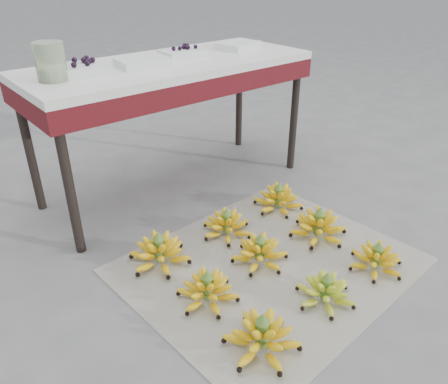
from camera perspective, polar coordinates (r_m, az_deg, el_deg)
ground at (r=2.13m, az=9.15°, el=-8.83°), size 60.00×60.00×0.00m
newspaper_mat at (r=2.08m, az=5.88°, el=-9.46°), size 1.31×1.12×0.01m
bunch_front_left at (r=1.67m, az=4.96°, el=-18.33°), size 0.34×0.34×0.17m
bunch_front_center at (r=1.90m, az=13.11°, el=-12.53°), size 0.32×0.32×0.15m
bunch_front_right at (r=2.13m, az=19.27°, el=-8.34°), size 0.29×0.29×0.15m
bunch_mid_left at (r=1.85m, az=-2.15°, el=-12.69°), size 0.27×0.27×0.16m
bunch_mid_center at (r=2.06m, az=4.70°, el=-7.87°), size 0.33×0.33×0.16m
bunch_mid_right at (r=2.28m, az=12.22°, el=-4.46°), size 0.37×0.37×0.18m
bunch_back_left at (r=2.07m, az=-8.42°, el=-7.82°), size 0.30×0.30×0.18m
bunch_back_center at (r=2.25m, az=0.36°, el=-4.39°), size 0.29×0.29×0.16m
bunch_back_right at (r=2.49m, az=7.11°, el=-0.97°), size 0.29×0.29×0.17m
vendor_table at (r=2.53m, az=-6.97°, el=14.70°), size 1.61×0.64×0.77m
tray_far_left at (r=2.30m, az=-18.65°, el=14.97°), size 0.31×0.25×0.07m
tray_left at (r=2.39m, az=-10.56°, el=16.31°), size 0.27×0.21×0.04m
tray_right at (r=2.60m, az=-5.35°, el=17.65°), size 0.26×0.19×0.06m
tray_far_right at (r=2.82m, az=1.83°, el=18.59°), size 0.29×0.23×0.04m
glass_jar at (r=2.20m, az=-21.72°, el=15.54°), size 0.15×0.15×0.17m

